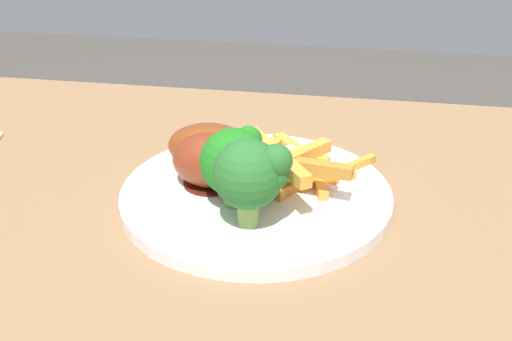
# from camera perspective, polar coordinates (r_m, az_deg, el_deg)

# --- Properties ---
(dining_table) EXTENTS (1.21, 0.69, 0.72)m
(dining_table) POSITION_cam_1_polar(r_m,az_deg,el_deg) (0.62, -2.34, -14.03)
(dining_table) COLOR #8E6B47
(dining_table) RESTS_ON ground_plane
(dinner_plate) EXTENTS (0.25, 0.25, 0.01)m
(dinner_plate) POSITION_cam_1_polar(r_m,az_deg,el_deg) (0.60, 0.00, -2.21)
(dinner_plate) COLOR white
(dinner_plate) RESTS_ON dining_table
(broccoli_floret_front) EXTENTS (0.07, 0.06, 0.08)m
(broccoli_floret_front) POSITION_cam_1_polar(r_m,az_deg,el_deg) (0.52, -0.66, -0.26)
(broccoli_floret_front) COLOR #7FA54E
(broccoli_floret_front) RESTS_ON dinner_plate
(broccoli_floret_middle) EXTENTS (0.06, 0.07, 0.07)m
(broccoli_floret_middle) POSITION_cam_1_polar(r_m,az_deg,el_deg) (0.55, -1.65, 0.81)
(broccoli_floret_middle) COLOR #73A25C
(broccoli_floret_middle) RESTS_ON dinner_plate
(carrot_fries_pile) EXTENTS (0.13, 0.16, 0.04)m
(carrot_fries_pile) POSITION_cam_1_polar(r_m,az_deg,el_deg) (0.60, 3.90, 0.60)
(carrot_fries_pile) COLOR orange
(carrot_fries_pile) RESTS_ON dinner_plate
(chicken_drumstick_near) EXTENTS (0.12, 0.06, 0.05)m
(chicken_drumstick_near) POSITION_cam_1_polar(r_m,az_deg,el_deg) (0.59, -3.81, 0.86)
(chicken_drumstick_near) COLOR #581C0F
(chicken_drumstick_near) RESTS_ON dinner_plate
(chicken_drumstick_far) EXTENTS (0.13, 0.06, 0.05)m
(chicken_drumstick_far) POSITION_cam_1_polar(r_m,az_deg,el_deg) (0.62, -3.77, 2.04)
(chicken_drumstick_far) COLOR #58210C
(chicken_drumstick_far) RESTS_ON dinner_plate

